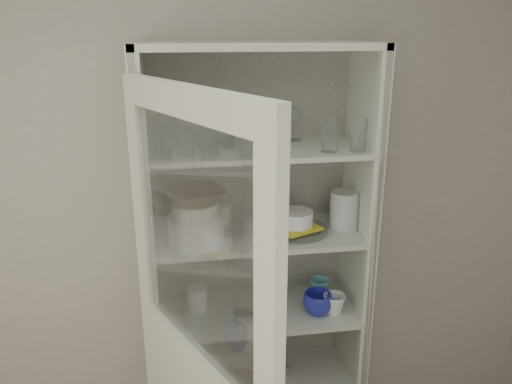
# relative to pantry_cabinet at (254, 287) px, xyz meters

# --- Properties ---
(wall_back) EXTENTS (3.60, 0.02, 2.60)m
(wall_back) POSITION_rel_pantry_cabinet_xyz_m (-0.20, 0.16, 0.36)
(wall_back) COLOR #B1A997
(wall_back) RESTS_ON ground
(pantry_cabinet) EXTENTS (1.00, 0.45, 2.10)m
(pantry_cabinet) POSITION_rel_pantry_cabinet_xyz_m (0.00, 0.00, 0.00)
(pantry_cabinet) COLOR beige
(pantry_cabinet) RESTS_ON floor
(tumbler_0) EXTENTS (0.09, 0.09, 0.15)m
(tumbler_0) POSITION_rel_pantry_cabinet_xyz_m (-0.39, -0.19, 0.80)
(tumbler_0) COLOR silver
(tumbler_0) RESTS_ON shelf_glass
(tumbler_1) EXTENTS (0.08, 0.08, 0.13)m
(tumbler_1) POSITION_rel_pantry_cabinet_xyz_m (-0.30, -0.17, 0.79)
(tumbler_1) COLOR silver
(tumbler_1) RESTS_ON shelf_glass
(tumbler_2) EXTENTS (0.09, 0.09, 0.15)m
(tumbler_2) POSITION_rel_pantry_cabinet_xyz_m (-0.21, -0.21, 0.80)
(tumbler_2) COLOR silver
(tumbler_2) RESTS_ON shelf_glass
(tumbler_3) EXTENTS (0.09, 0.09, 0.14)m
(tumbler_3) POSITION_rel_pantry_cabinet_xyz_m (-0.06, -0.23, 0.79)
(tumbler_3) COLOR silver
(tumbler_3) RESTS_ON shelf_glass
(tumbler_4) EXTENTS (0.09, 0.09, 0.13)m
(tumbler_4) POSITION_rel_pantry_cabinet_xyz_m (-0.01, -0.21, 0.79)
(tumbler_4) COLOR silver
(tumbler_4) RESTS_ON shelf_glass
(tumbler_5) EXTENTS (0.09, 0.09, 0.14)m
(tumbler_5) POSITION_rel_pantry_cabinet_xyz_m (0.29, -0.20, 0.79)
(tumbler_5) COLOR silver
(tumbler_5) RESTS_ON shelf_glass
(tumbler_6) EXTENTS (0.08, 0.08, 0.14)m
(tumbler_6) POSITION_rel_pantry_cabinet_xyz_m (0.41, -0.21, 0.79)
(tumbler_6) COLOR silver
(tumbler_6) RESTS_ON shelf_glass
(tumbler_7) EXTENTS (0.08, 0.08, 0.16)m
(tumbler_7) POSITION_rel_pantry_cabinet_xyz_m (-0.37, -0.08, 0.80)
(tumbler_7) COLOR silver
(tumbler_7) RESTS_ON shelf_glass
(tumbler_8) EXTENTS (0.07, 0.07, 0.12)m
(tumbler_8) POSITION_rel_pantry_cabinet_xyz_m (-0.12, -0.05, 0.78)
(tumbler_8) COLOR silver
(tumbler_8) RESTS_ON shelf_glass
(tumbler_9) EXTENTS (0.08, 0.08, 0.13)m
(tumbler_9) POSITION_rel_pantry_cabinet_xyz_m (-0.22, -0.08, 0.79)
(tumbler_9) COLOR silver
(tumbler_9) RESTS_ON shelf_glass
(goblet_0) EXTENTS (0.07, 0.07, 0.15)m
(goblet_0) POSITION_rel_pantry_cabinet_xyz_m (-0.15, 0.04, 0.80)
(goblet_0) COLOR silver
(goblet_0) RESTS_ON shelf_glass
(goblet_1) EXTENTS (0.07, 0.07, 0.15)m
(goblet_1) POSITION_rel_pantry_cabinet_xyz_m (-0.12, 0.02, 0.80)
(goblet_1) COLOR silver
(goblet_1) RESTS_ON shelf_glass
(goblet_2) EXTENTS (0.08, 0.08, 0.18)m
(goblet_2) POSITION_rel_pantry_cabinet_xyz_m (0.09, 0.04, 0.81)
(goblet_2) COLOR silver
(goblet_2) RESTS_ON shelf_glass
(goblet_3) EXTENTS (0.08, 0.08, 0.17)m
(goblet_3) POSITION_rel_pantry_cabinet_xyz_m (0.19, 0.05, 0.80)
(goblet_3) COLOR silver
(goblet_3) RESTS_ON shelf_glass
(plate_stack_front) EXTENTS (0.25, 0.25, 0.13)m
(plate_stack_front) POSITION_rel_pantry_cabinet_xyz_m (-0.28, -0.15, 0.38)
(plate_stack_front) COLOR white
(plate_stack_front) RESTS_ON shelf_plates
(plate_stack_back) EXTENTS (0.20, 0.20, 0.10)m
(plate_stack_back) POSITION_rel_pantry_cabinet_xyz_m (-0.20, 0.08, 0.37)
(plate_stack_back) COLOR white
(plate_stack_back) RESTS_ON shelf_plates
(cream_bowl) EXTENTS (0.23, 0.23, 0.06)m
(cream_bowl) POSITION_rel_pantry_cabinet_xyz_m (-0.28, -0.15, 0.48)
(cream_bowl) COLOR beige
(cream_bowl) RESTS_ON plate_stack_front
(terracotta_bowl) EXTENTS (0.32, 0.32, 0.06)m
(terracotta_bowl) POSITION_rel_pantry_cabinet_xyz_m (-0.28, -0.15, 0.54)
(terracotta_bowl) COLOR #4B3015
(terracotta_bowl) RESTS_ON cream_bowl
(glass_platter) EXTENTS (0.34, 0.34, 0.02)m
(glass_platter) POSITION_rel_pantry_cabinet_xyz_m (0.18, -0.09, 0.33)
(glass_platter) COLOR silver
(glass_platter) RESTS_ON shelf_plates
(yellow_trivet) EXTENTS (0.24, 0.24, 0.01)m
(yellow_trivet) POSITION_rel_pantry_cabinet_xyz_m (0.18, -0.09, 0.34)
(yellow_trivet) COLOR yellow
(yellow_trivet) RESTS_ON glass_platter
(white_ramekin) EXTENTS (0.20, 0.20, 0.07)m
(white_ramekin) POSITION_rel_pantry_cabinet_xyz_m (0.18, -0.09, 0.39)
(white_ramekin) COLOR white
(white_ramekin) RESTS_ON yellow_trivet
(grey_bowl_stack) EXTENTS (0.13, 0.13, 0.18)m
(grey_bowl_stack) POSITION_rel_pantry_cabinet_xyz_m (0.41, -0.08, 0.41)
(grey_bowl_stack) COLOR #B4B4B4
(grey_bowl_stack) RESTS_ON shelf_plates
(mug_blue) EXTENTS (0.15, 0.15, 0.11)m
(mug_blue) POSITION_rel_pantry_cabinet_xyz_m (0.28, -0.16, -0.02)
(mug_blue) COLOR #1C2EA3
(mug_blue) RESTS_ON shelf_mugs
(mug_teal) EXTENTS (0.12, 0.12, 0.09)m
(mug_teal) POSITION_rel_pantry_cabinet_xyz_m (0.34, 0.00, -0.03)
(mug_teal) COLOR teal
(mug_teal) RESTS_ON shelf_mugs
(mug_white) EXTENTS (0.12, 0.12, 0.10)m
(mug_white) POSITION_rel_pantry_cabinet_xyz_m (0.36, -0.17, -0.03)
(mug_white) COLOR white
(mug_white) RESTS_ON shelf_mugs
(teal_jar) EXTENTS (0.08, 0.08, 0.10)m
(teal_jar) POSITION_rel_pantry_cabinet_xyz_m (0.06, -0.04, -0.03)
(teal_jar) COLOR teal
(teal_jar) RESTS_ON shelf_mugs
(measuring_cups) EXTENTS (0.09, 0.09, 0.04)m
(measuring_cups) POSITION_rel_pantry_cabinet_xyz_m (-0.07, -0.15, -0.06)
(measuring_cups) COLOR #BCBCBE
(measuring_cups) RESTS_ON shelf_mugs
(white_canister) EXTENTS (0.10, 0.10, 0.11)m
(white_canister) POSITION_rel_pantry_cabinet_xyz_m (-0.28, -0.03, -0.02)
(white_canister) COLOR white
(white_canister) RESTS_ON shelf_mugs
(cream_dish) EXTENTS (0.28, 0.28, 0.07)m
(cream_dish) POSITION_rel_pantry_cabinet_xyz_m (-0.31, -0.07, -0.44)
(cream_dish) COLOR beige
(cream_dish) RESTS_ON shelf_bot
(tin_box) EXTENTS (0.21, 0.17, 0.06)m
(tin_box) POSITION_rel_pantry_cabinet_xyz_m (0.06, -0.06, -0.45)
(tin_box) COLOR #A6A6A6
(tin_box) RESTS_ON shelf_bot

